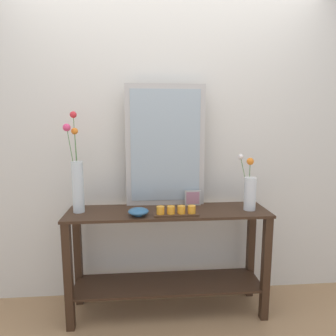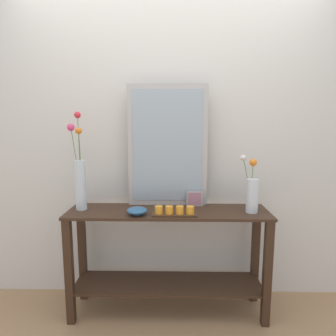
{
  "view_description": "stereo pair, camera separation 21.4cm",
  "coord_description": "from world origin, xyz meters",
  "px_view_note": "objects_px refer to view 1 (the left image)",
  "views": [
    {
      "loc": [
        -0.17,
        -2.11,
        1.47
      ],
      "look_at": [
        0.0,
        0.0,
        1.14
      ],
      "focal_mm": 31.32,
      "sensor_mm": 36.0,
      "label": 1
    },
    {
      "loc": [
        0.04,
        -2.11,
        1.47
      ],
      "look_at": [
        0.0,
        0.0,
        1.14
      ],
      "focal_mm": 31.32,
      "sensor_mm": 36.0,
      "label": 2
    }
  ],
  "objects_px": {
    "console_table": "(168,250)",
    "tall_vase_left": "(77,178)",
    "candle_tray": "(176,211)",
    "vase_right": "(250,190)",
    "mirror_leaning": "(165,146)",
    "decorative_bowl": "(138,211)",
    "picture_frame_small": "(193,198)"
  },
  "relations": [
    {
      "from": "console_table",
      "to": "tall_vase_left",
      "type": "height_order",
      "value": "tall_vase_left"
    },
    {
      "from": "console_table",
      "to": "mirror_leaning",
      "type": "distance_m",
      "value": 0.8
    },
    {
      "from": "console_table",
      "to": "mirror_leaning",
      "type": "relative_size",
      "value": 1.59
    },
    {
      "from": "console_table",
      "to": "tall_vase_left",
      "type": "xyz_separation_m",
      "value": [
        -0.66,
        0.03,
        0.56
      ]
    },
    {
      "from": "tall_vase_left",
      "to": "candle_tray",
      "type": "distance_m",
      "value": 0.76
    },
    {
      "from": "vase_right",
      "to": "candle_tray",
      "type": "bearing_deg",
      "value": -170.85
    },
    {
      "from": "candle_tray",
      "to": "decorative_bowl",
      "type": "bearing_deg",
      "value": 177.91
    },
    {
      "from": "decorative_bowl",
      "to": "tall_vase_left",
      "type": "bearing_deg",
      "value": 163.05
    },
    {
      "from": "console_table",
      "to": "picture_frame_small",
      "type": "relative_size",
      "value": 11.71
    },
    {
      "from": "vase_right",
      "to": "picture_frame_small",
      "type": "bearing_deg",
      "value": 159.85
    },
    {
      "from": "candle_tray",
      "to": "decorative_bowl",
      "type": "distance_m",
      "value": 0.27
    },
    {
      "from": "console_table",
      "to": "mirror_leaning",
      "type": "xyz_separation_m",
      "value": [
        -0.01,
        0.16,
        0.78
      ]
    },
    {
      "from": "mirror_leaning",
      "to": "candle_tray",
      "type": "height_order",
      "value": "mirror_leaning"
    },
    {
      "from": "mirror_leaning",
      "to": "decorative_bowl",
      "type": "xyz_separation_m",
      "value": [
        -0.21,
        -0.27,
        -0.44
      ]
    },
    {
      "from": "mirror_leaning",
      "to": "decorative_bowl",
      "type": "bearing_deg",
      "value": -128.3
    },
    {
      "from": "mirror_leaning",
      "to": "picture_frame_small",
      "type": "distance_m",
      "value": 0.46
    },
    {
      "from": "vase_right",
      "to": "mirror_leaning",
      "type": "bearing_deg",
      "value": 163.16
    },
    {
      "from": "tall_vase_left",
      "to": "mirror_leaning",
      "type": "bearing_deg",
      "value": 11.52
    },
    {
      "from": "console_table",
      "to": "vase_right",
      "type": "relative_size",
      "value": 3.61
    },
    {
      "from": "console_table",
      "to": "vase_right",
      "type": "xyz_separation_m",
      "value": [
        0.61,
        -0.02,
        0.46
      ]
    },
    {
      "from": "console_table",
      "to": "decorative_bowl",
      "type": "height_order",
      "value": "decorative_bowl"
    },
    {
      "from": "console_table",
      "to": "candle_tray",
      "type": "relative_size",
      "value": 4.71
    },
    {
      "from": "tall_vase_left",
      "to": "candle_tray",
      "type": "xyz_separation_m",
      "value": [
        0.71,
        -0.14,
        -0.22
      ]
    },
    {
      "from": "mirror_leaning",
      "to": "tall_vase_left",
      "type": "height_order",
      "value": "mirror_leaning"
    },
    {
      "from": "candle_tray",
      "to": "decorative_bowl",
      "type": "relative_size",
      "value": 2.18
    },
    {
      "from": "picture_frame_small",
      "to": "decorative_bowl",
      "type": "distance_m",
      "value": 0.48
    },
    {
      "from": "mirror_leaning",
      "to": "candle_tray",
      "type": "bearing_deg",
      "value": -78.88
    },
    {
      "from": "mirror_leaning",
      "to": "tall_vase_left",
      "type": "distance_m",
      "value": 0.7
    },
    {
      "from": "console_table",
      "to": "vase_right",
      "type": "height_order",
      "value": "vase_right"
    },
    {
      "from": "vase_right",
      "to": "decorative_bowl",
      "type": "relative_size",
      "value": 2.85
    },
    {
      "from": "decorative_bowl",
      "to": "candle_tray",
      "type": "bearing_deg",
      "value": -2.09
    },
    {
      "from": "tall_vase_left",
      "to": "decorative_bowl",
      "type": "bearing_deg",
      "value": -16.95
    }
  ]
}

